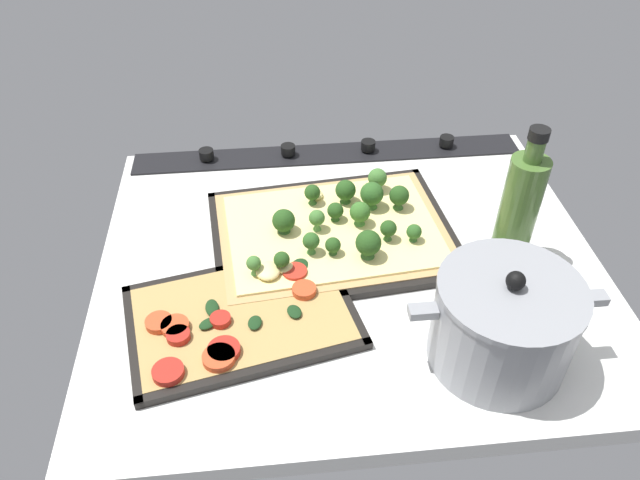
% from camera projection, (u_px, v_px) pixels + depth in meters
% --- Properties ---
extents(ground_plane, '(0.79, 0.68, 0.03)m').
position_uv_depth(ground_plane, '(349.00, 265.00, 0.98)').
color(ground_plane, silver).
extents(stove_control_panel, '(0.76, 0.07, 0.03)m').
position_uv_depth(stove_control_panel, '(328.00, 152.00, 1.19)').
color(stove_control_panel, black).
rests_on(stove_control_panel, ground_plane).
extents(baking_tray_front, '(0.42, 0.33, 0.01)m').
position_uv_depth(baking_tray_front, '(333.00, 236.00, 1.00)').
color(baking_tray_front, black).
rests_on(baking_tray_front, ground_plane).
extents(broccoli_pizza, '(0.39, 0.30, 0.06)m').
position_uv_depth(broccoli_pizza, '(336.00, 227.00, 0.99)').
color(broccoli_pizza, tan).
rests_on(broccoli_pizza, baking_tray_front).
extents(baking_tray_back, '(0.35, 0.28, 0.01)m').
position_uv_depth(baking_tray_back, '(242.00, 318.00, 0.87)').
color(baking_tray_back, black).
rests_on(baking_tray_back, ground_plane).
extents(veggie_pizza_back, '(0.33, 0.25, 0.02)m').
position_uv_depth(veggie_pizza_back, '(237.00, 318.00, 0.86)').
color(veggie_pizza_back, tan).
rests_on(veggie_pizza_back, baking_tray_back).
extents(cooking_pot, '(0.25, 0.19, 0.15)m').
position_uv_depth(cooking_pot, '(503.00, 323.00, 0.78)').
color(cooking_pot, gray).
rests_on(cooking_pot, ground_plane).
extents(oil_bottle, '(0.06, 0.06, 0.23)m').
position_uv_depth(oil_bottle, '(519.00, 207.00, 0.91)').
color(oil_bottle, '#476B2D').
rests_on(oil_bottle, ground_plane).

